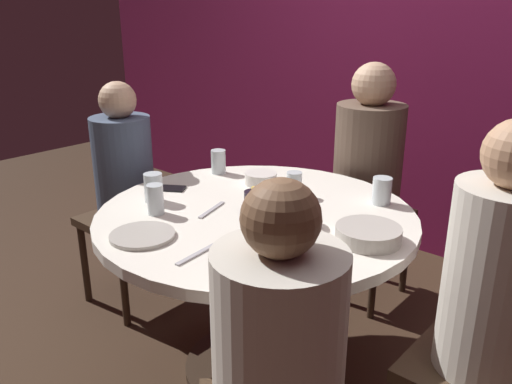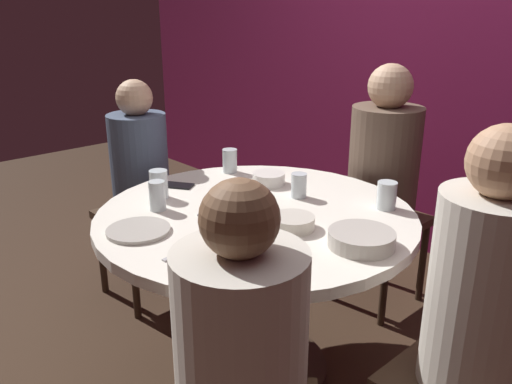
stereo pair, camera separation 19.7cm
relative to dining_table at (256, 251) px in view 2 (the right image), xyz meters
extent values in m
plane|color=#382619|center=(0.00, 0.00, -0.55)|extent=(8.00, 8.00, 0.00)
cube|color=maroon|center=(0.00, 1.59, 0.75)|extent=(6.00, 0.10, 2.60)
cylinder|color=silver|center=(0.00, 0.00, 0.15)|extent=(1.22, 1.22, 0.04)
cylinder|color=#332319|center=(0.00, 0.00, -0.21)|extent=(0.14, 0.14, 0.68)
cylinder|color=#2D2116|center=(0.00, 0.00, -0.54)|extent=(0.60, 0.60, 0.03)
cube|color=#3F2D1E|center=(-0.85, 0.00, -0.10)|extent=(0.40, 0.40, 0.04)
cylinder|color=#475670|center=(-0.85, 0.00, 0.17)|extent=(0.28, 0.28, 0.50)
sphere|color=tan|center=(-0.85, 0.00, 0.50)|extent=(0.17, 0.17, 0.17)
cylinder|color=#332319|center=(-1.02, -0.17, -0.34)|extent=(0.04, 0.04, 0.43)
cylinder|color=#332319|center=(-0.68, -0.17, -0.34)|extent=(0.04, 0.04, 0.43)
cylinder|color=#332319|center=(-1.02, 0.17, -0.34)|extent=(0.04, 0.04, 0.43)
cylinder|color=#332319|center=(-0.68, 0.17, -0.34)|extent=(0.04, 0.04, 0.43)
cube|color=#3F2D1E|center=(0.00, 0.84, -0.10)|extent=(0.40, 0.40, 0.04)
cylinder|color=brown|center=(0.00, 0.84, 0.19)|extent=(0.34, 0.34, 0.55)
sphere|color=tan|center=(0.00, 0.84, 0.56)|extent=(0.21, 0.21, 0.21)
cylinder|color=#332319|center=(-0.17, 1.01, -0.34)|extent=(0.04, 0.04, 0.43)
cylinder|color=#332319|center=(-0.17, 0.67, -0.34)|extent=(0.04, 0.04, 0.43)
cylinder|color=#332319|center=(0.17, 1.01, -0.34)|extent=(0.04, 0.04, 0.43)
cylinder|color=#332319|center=(0.17, 0.67, -0.34)|extent=(0.04, 0.04, 0.43)
cylinder|color=beige|center=(0.88, 0.00, 0.19)|extent=(0.29, 0.29, 0.56)
sphere|color=tan|center=(0.88, 0.00, 0.56)|extent=(0.19, 0.19, 0.19)
cylinder|color=beige|center=(0.59, -0.59, 0.16)|extent=(0.44, 0.44, 0.49)
sphere|color=brown|center=(0.59, -0.59, 0.48)|extent=(0.18, 0.18, 0.18)
cylinder|color=black|center=(-0.02, 0.01, 0.20)|extent=(0.07, 0.07, 0.08)
sphere|color=#F9D159|center=(-0.02, 0.01, 0.26)|extent=(0.02, 0.02, 0.02)
cylinder|color=silver|center=(0.32, -0.34, 0.17)|extent=(0.06, 0.06, 0.01)
cylinder|color=silver|center=(0.32, -0.34, 0.22)|extent=(0.01, 0.01, 0.09)
cone|color=maroon|center=(0.32, -0.34, 0.30)|extent=(0.08, 0.08, 0.08)
cylinder|color=#B2ADA3|center=(-0.14, -0.43, 0.17)|extent=(0.22, 0.22, 0.01)
cube|color=black|center=(-0.45, -0.05, 0.17)|extent=(0.16, 0.13, 0.01)
cylinder|color=#B2ADA3|center=(0.46, 0.05, 0.19)|extent=(0.22, 0.22, 0.05)
cylinder|color=beige|center=(0.20, -0.01, 0.19)|extent=(0.15, 0.15, 0.05)
cylinder|color=silver|center=(-0.20, 0.26, 0.19)|extent=(0.14, 0.14, 0.05)
cylinder|color=silver|center=(0.31, 0.39, 0.22)|extent=(0.08, 0.08, 0.11)
cylinder|color=silver|center=(0.00, 0.24, 0.22)|extent=(0.06, 0.06, 0.10)
cylinder|color=silver|center=(-0.27, -0.26, 0.22)|extent=(0.06, 0.06, 0.12)
cylinder|color=silver|center=(-0.38, -0.19, 0.22)|extent=(0.07, 0.07, 0.12)
cylinder|color=silver|center=(-0.45, 0.25, 0.22)|extent=(0.07, 0.07, 0.11)
cube|color=#B7B7BC|center=(-0.14, -0.10, 0.17)|extent=(0.07, 0.18, 0.01)
cube|color=#B7B7BC|center=(0.10, -0.40, 0.17)|extent=(0.03, 0.18, 0.01)
camera|label=1|loc=(1.22, -1.39, 0.91)|focal=36.71mm
camera|label=2|loc=(1.36, -1.25, 0.91)|focal=36.71mm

